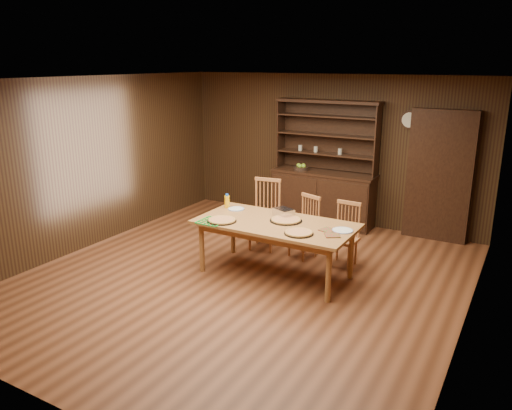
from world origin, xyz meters
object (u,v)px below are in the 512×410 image
Objects in this scene: china_hutch at (323,191)px; chair_center at (306,224)px; dining_table at (275,227)px; chair_right at (346,232)px; chair_left at (266,211)px; juice_bottle at (227,201)px.

chair_center is at bearing -76.44° from china_hutch.
chair_right reaches higher than dining_table.
chair_right is at bearing 50.14° from dining_table.
chair_left is 1.17× the size of chair_center.
chair_center is at bearing -179.34° from chair_right.
dining_table is 1.95× the size of chair_left.
china_hutch is 2.38× the size of chair_right.
chair_left is (-0.32, -1.55, -0.02)m from china_hutch.
juice_bottle reaches higher than dining_table.
china_hutch is 2.01× the size of chair_left.
juice_bottle is (-0.94, 0.26, 0.16)m from dining_table.
chair_center is 0.62m from chair_right.
juice_bottle is at bearing -158.52° from chair_right.
chair_left is 0.74m from juice_bottle.
china_hutch reaches higher than chair_center.
dining_table is (0.31, -2.43, 0.08)m from china_hutch.
china_hutch is 1.63m from chair_center.
dining_table is 1.09m from chair_left.
chair_center is 4.51× the size of juice_bottle.
china_hutch reaches higher than juice_bottle.
chair_right is at bearing 19.08° from juice_bottle.
chair_left reaches higher than dining_table.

